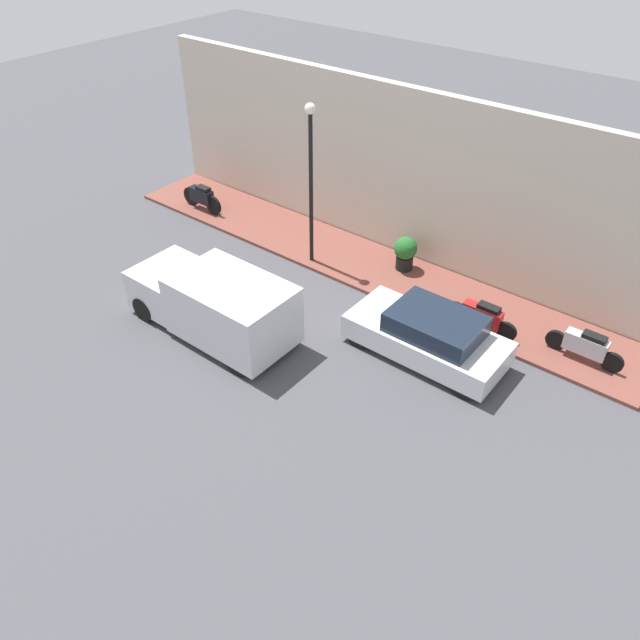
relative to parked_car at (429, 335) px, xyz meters
name	(u,v)px	position (x,y,z in m)	size (l,w,h in m)	color
ground_plane	(247,342)	(-2.44, 3.94, -0.64)	(60.00, 60.00, 0.00)	#47474C
sidewalk	(358,261)	(2.53, 3.94, -0.59)	(2.51, 17.52, 0.10)	brown
building_facade	(388,170)	(3.93, 3.94, 1.93)	(0.30, 17.52, 5.14)	beige
parked_car	(429,335)	(0.00, 0.00, 0.00)	(1.78, 4.00, 1.32)	silver
delivery_van	(213,302)	(-2.60, 4.92, 0.28)	(1.95, 4.71, 1.79)	silver
scooter_silver	(586,346)	(2.15, -3.18, -0.09)	(0.30, 1.93, 0.83)	#B7B7BF
motorcycle_black	(202,197)	(1.87, 10.19, -0.06)	(0.30, 1.79, 0.90)	black
motorcycle_red	(482,316)	(1.69, -0.63, -0.10)	(0.30, 1.98, 0.82)	#B21E1E
streetlamp	(311,168)	(1.64, 5.08, 2.49)	(0.31, 0.31, 4.83)	black
potted_plant	(405,252)	(2.99, 2.57, 0.04)	(0.70, 0.70, 1.05)	black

